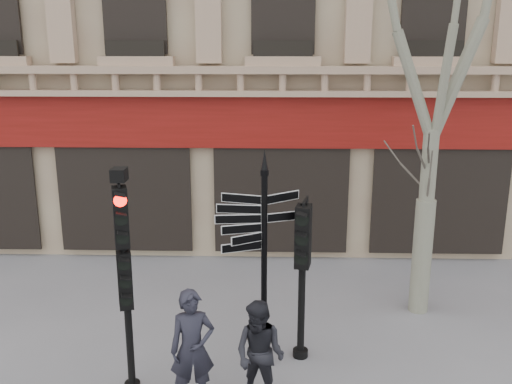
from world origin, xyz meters
TOP-DOWN VIEW (x-y plane):
  - ground at (0.00, 0.00)m, footprint 80.00×80.00m
  - fingerpost at (-0.36, -0.07)m, footprint 1.87×1.87m
  - traffic_signal_main at (-2.49, -0.99)m, footprint 0.48×0.40m
  - traffic_signal_secondary at (0.30, 0.11)m, footprint 0.54×0.43m
  - pedestrian_a at (-1.44, -1.30)m, footprint 0.78×0.60m
  - pedestrian_b at (-0.40, -1.30)m, footprint 1.04×0.95m

SIDE VIEW (x-z plane):
  - ground at x=0.00m, z-range 0.00..0.00m
  - pedestrian_b at x=-0.40m, z-range 0.00..1.72m
  - pedestrian_a at x=-1.44m, z-range 0.00..1.90m
  - traffic_signal_secondary at x=0.30m, z-range 0.56..3.42m
  - traffic_signal_main at x=-2.49m, z-range 0.49..4.20m
  - fingerpost at x=-0.36m, z-range 0.66..4.49m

